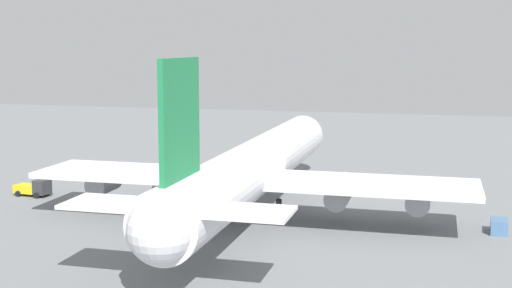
# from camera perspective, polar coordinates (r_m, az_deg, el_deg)

# --- Properties ---
(ground_plane) EXTENTS (274.01, 274.01, 0.00)m
(ground_plane) POSITION_cam_1_polar(r_m,az_deg,el_deg) (88.65, -0.00, -5.89)
(ground_plane) COLOR slate
(cargo_airplane) EXTENTS (68.50, 54.29, 20.43)m
(cargo_airplane) POSITION_cam_1_polar(r_m,az_deg,el_deg) (87.14, -0.03, -1.93)
(cargo_airplane) COLOR silver
(cargo_airplane) RESTS_ON ground_plane
(cargo_loader) EXTENTS (3.15, 5.47, 2.45)m
(cargo_loader) POSITION_cam_1_polar(r_m,az_deg,el_deg) (104.43, -17.79, -3.47)
(cargo_loader) COLOR #333338
(cargo_loader) RESTS_ON ground_plane
(cargo_container_fore) EXTENTS (3.16, 2.00, 1.67)m
(cargo_container_fore) POSITION_cam_1_polar(r_m,az_deg,el_deg) (84.96, 19.38, -6.41)
(cargo_container_fore) COLOR #4C729E
(cargo_container_fore) RESTS_ON ground_plane
(safety_cone_nose) EXTENTS (0.42, 0.42, 0.59)m
(safety_cone_nose) POSITION_cam_1_polar(r_m,az_deg,el_deg) (118.47, 2.65, -2.16)
(safety_cone_nose) COLOR orange
(safety_cone_nose) RESTS_ON ground_plane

